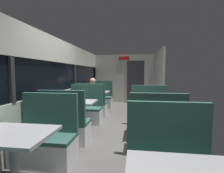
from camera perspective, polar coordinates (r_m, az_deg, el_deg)
ground_plane at (r=4.09m, az=0.19°, el=-15.95°), size 3.30×9.20×0.02m
carriage_window_panel_left at (r=4.28m, az=-19.46°, el=0.09°), size 0.09×8.48×2.30m
carriage_end_bulkhead at (r=8.00m, az=4.57°, el=2.61°), size 2.90×0.11×2.30m
carriage_aisle_panel_right at (r=6.86m, az=15.69°, el=2.20°), size 0.08×2.40×2.30m
dining_table_near_window at (r=2.34m, az=-30.88°, el=-15.81°), size 0.90×0.70×0.74m
bench_near_window_facing_entry at (r=2.99m, az=-21.83°, el=-17.33°), size 0.95×0.50×1.10m
dining_table_mid_window at (r=4.19m, az=-11.98°, el=-6.30°), size 0.90×0.70×0.74m
bench_mid_window_facing_end at (r=3.63m, az=-15.71°, el=-13.16°), size 0.95×0.50×1.10m
bench_mid_window_facing_entry at (r=4.90m, az=-9.13°, el=-8.36°), size 0.95×0.50×1.10m
dining_table_far_window at (r=6.24m, az=-5.26°, el=-2.59°), size 0.90×0.70×0.74m
bench_far_window_facing_end at (r=5.62m, az=-6.85°, el=-6.63°), size 0.95×0.50×1.10m
bench_far_window_facing_entry at (r=6.96m, az=-3.94°, el=-4.40°), size 0.95×0.50×1.10m
dining_table_rear_aisle at (r=3.77m, az=13.65°, el=-7.56°), size 0.90×0.70×0.74m
bench_rear_aisle_facing_end at (r=3.19m, az=14.87°, el=-15.71°), size 0.95×0.50×1.10m
bench_rear_aisle_facing_entry at (r=4.52m, az=12.66°, el=-9.54°), size 0.95×0.50×1.10m
seated_passenger at (r=5.66m, az=-6.68°, el=-4.42°), size 0.47×0.55×1.26m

